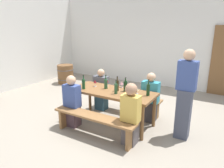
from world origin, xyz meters
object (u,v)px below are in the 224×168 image
wine_bottle_4 (116,89)px  wine_barrel (66,74)px  seated_guest_near_0 (72,102)px  wine_bottle_5 (148,90)px  wine_glass_0 (137,89)px  seated_guest_near_1 (131,115)px  tasting_table (112,95)px  wine_bottle_0 (84,84)px  standing_host (185,96)px  wine_bottle_2 (117,85)px  wine_bottle_3 (125,86)px  bench_far (126,99)px  wine_glass_1 (107,81)px  wine_bottle_1 (106,84)px  bench_near (94,120)px  wine_glass_3 (122,83)px  seated_guest_far_1 (150,99)px  seated_guest_far_0 (101,91)px

wine_bottle_4 → wine_barrel: wine_bottle_4 is taller
seated_guest_near_0 → wine_bottle_5: bearing=-66.2°
wine_glass_0 → seated_guest_near_1: seated_guest_near_1 is taller
tasting_table → wine_bottle_0: bearing=-161.2°
wine_bottle_4 → wine_glass_0: (0.37, 0.20, -0.01)m
standing_host → wine_barrel: (-4.63, 1.74, -0.49)m
tasting_table → wine_bottle_2: (0.10, 0.05, 0.21)m
seated_guest_near_1 → standing_host: standing_host is taller
wine_bottle_2 → wine_barrel: 3.80m
wine_bottle_3 → bench_far: bearing=114.5°
wine_bottle_2 → wine_bottle_0: bearing=-159.5°
wine_bottle_0 → wine_barrel: (-2.56, 2.13, -0.52)m
tasting_table → wine_glass_1: 0.42m
bench_far → wine_glass_0: 0.95m
wine_bottle_0 → wine_bottle_1: 0.49m
standing_host → wine_bottle_1: bearing=4.0°
bench_near → bench_far: 1.37m
wine_bottle_3 → wine_glass_3: (-0.20, 0.20, -0.01)m
wine_glass_0 → seated_guest_far_1: (0.13, 0.46, -0.32)m
wine_bottle_1 → seated_guest_near_0: 0.82m
wine_bottle_2 → wine_glass_1: wine_bottle_2 is taller
wine_glass_0 → wine_barrel: (-3.70, 1.85, -0.51)m
wine_bottle_3 → standing_host: 1.21m
bench_near → wine_bottle_1: bearing=104.7°
bench_near → wine_bottle_3: 0.99m
wine_bottle_0 → wine_glass_3: bearing=38.6°
wine_glass_3 → seated_guest_far_0: bearing=162.8°
wine_bottle_0 → wine_bottle_3: (0.86, 0.33, -0.00)m
seated_guest_near_0 → wine_glass_0: bearing=-62.8°
seated_guest_near_0 → bench_far: bearing=-28.2°
wine_bottle_4 → standing_host: size_ratio=0.17×
wine_bottle_0 → seated_guest_far_1: bearing=30.3°
wine_glass_1 → seated_guest_far_1: bearing=17.7°
seated_guest_far_0 → wine_bottle_0: bearing=2.9°
tasting_table → wine_bottle_0: 0.67m
seated_guest_near_1 → wine_barrel: seated_guest_near_1 is taller
wine_bottle_1 → seated_guest_near_0: (-0.46, -0.60, -0.33)m
tasting_table → wine_bottle_0: size_ratio=5.81×
tasting_table → seated_guest_far_0: size_ratio=1.74×
wine_bottle_1 → seated_guest_far_0: wine_bottle_1 is taller
wine_bottle_4 → wine_barrel: 3.95m
standing_host → wine_bottle_4: bearing=13.4°
wine_bottle_1 → standing_host: bearing=4.0°
bench_far → wine_bottle_1: size_ratio=5.64×
wine_bottle_1 → wine_glass_1: (-0.08, 0.17, 0.01)m
wine_bottle_2 → seated_guest_near_0: seated_guest_near_0 is taller
bench_far → wine_glass_0: size_ratio=12.05×
seated_guest_near_0 → wine_bottle_2: bearing=-51.8°
wine_bottle_3 → seated_guest_far_1: seated_guest_far_1 is taller
seated_guest_far_0 → standing_host: standing_host is taller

